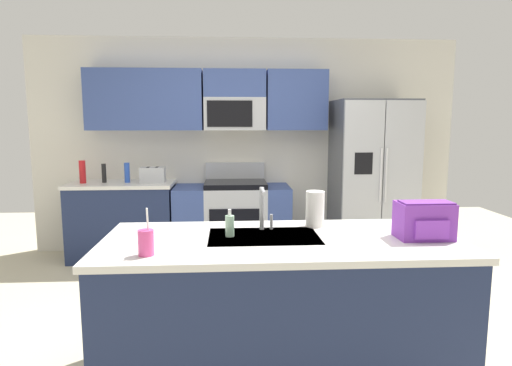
% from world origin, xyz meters
% --- Properties ---
extents(ground_plane, '(9.00, 9.00, 0.00)m').
position_xyz_m(ground_plane, '(0.00, 0.00, 0.00)').
color(ground_plane, beige).
rests_on(ground_plane, ground).
extents(kitchen_wall_unit, '(5.20, 0.43, 2.60)m').
position_xyz_m(kitchen_wall_unit, '(-0.14, 2.08, 1.47)').
color(kitchen_wall_unit, silver).
rests_on(kitchen_wall_unit, ground).
extents(back_counter, '(1.20, 0.63, 0.90)m').
position_xyz_m(back_counter, '(-1.46, 1.80, 0.45)').
color(back_counter, '#1E2A4D').
rests_on(back_counter, ground).
extents(range_oven, '(1.36, 0.61, 1.10)m').
position_xyz_m(range_oven, '(-0.18, 1.80, 0.44)').
color(range_oven, '#B7BABF').
rests_on(range_oven, ground).
extents(refrigerator, '(0.90, 0.76, 1.85)m').
position_xyz_m(refrigerator, '(1.48, 1.73, 0.93)').
color(refrigerator, '#4C4F54').
rests_on(refrigerator, ground).
extents(island_counter, '(2.16, 0.94, 0.90)m').
position_xyz_m(island_counter, '(0.10, -0.73, 0.45)').
color(island_counter, '#1E2A4D').
rests_on(island_counter, ground).
extents(toaster, '(0.28, 0.16, 0.18)m').
position_xyz_m(toaster, '(-1.09, 1.75, 0.99)').
color(toaster, '#B7BABF').
rests_on(toaster, back_counter).
extents(pepper_mill, '(0.05, 0.05, 0.22)m').
position_xyz_m(pepper_mill, '(-1.66, 1.80, 1.01)').
color(pepper_mill, black).
rests_on(pepper_mill, back_counter).
extents(bottle_red, '(0.07, 0.07, 0.26)m').
position_xyz_m(bottle_red, '(-1.89, 1.77, 1.03)').
color(bottle_red, red).
rests_on(bottle_red, back_counter).
extents(bottle_blue, '(0.06, 0.06, 0.23)m').
position_xyz_m(bottle_blue, '(-1.39, 1.79, 1.01)').
color(bottle_blue, blue).
rests_on(bottle_blue, back_counter).
extents(sink_faucet, '(0.08, 0.21, 0.28)m').
position_xyz_m(sink_faucet, '(0.01, -0.54, 1.07)').
color(sink_faucet, '#B7BABF').
rests_on(sink_faucet, island_counter).
extents(drink_cup_pink, '(0.08, 0.08, 0.26)m').
position_xyz_m(drink_cup_pink, '(-0.65, -1.03, 0.97)').
color(drink_cup_pink, '#EA4C93').
rests_on(drink_cup_pink, island_counter).
extents(soap_dispenser, '(0.06, 0.06, 0.17)m').
position_xyz_m(soap_dispenser, '(-0.21, -0.67, 0.97)').
color(soap_dispenser, '#A5D8B2').
rests_on(soap_dispenser, island_counter).
extents(paper_towel_roll, '(0.12, 0.12, 0.24)m').
position_xyz_m(paper_towel_roll, '(0.36, -0.45, 1.02)').
color(paper_towel_roll, white).
rests_on(paper_towel_roll, island_counter).
extents(backpack, '(0.32, 0.22, 0.23)m').
position_xyz_m(backpack, '(0.96, -0.79, 1.02)').
color(backpack, purple).
rests_on(backpack, island_counter).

